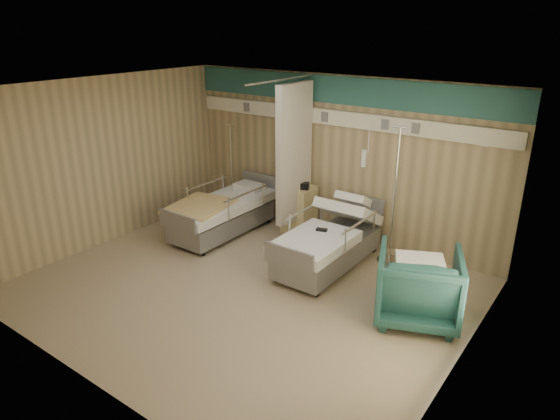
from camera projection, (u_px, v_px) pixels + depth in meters
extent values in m
cube|color=gray|center=(245.00, 288.00, 7.19)|extent=(6.00, 5.00, 0.00)
cube|color=tan|center=(336.00, 158.00, 8.58)|extent=(6.00, 0.04, 2.80)
cube|color=tan|center=(75.00, 267.00, 4.81)|extent=(6.00, 0.04, 2.80)
cube|color=tan|center=(105.00, 162.00, 8.34)|extent=(0.04, 5.00, 2.80)
cube|color=tan|center=(469.00, 255.00, 5.04)|extent=(0.04, 5.00, 2.80)
cube|color=silver|center=(239.00, 91.00, 6.19)|extent=(6.00, 5.00, 0.04)
cube|color=#29605F|center=(338.00, 90.00, 8.15)|extent=(6.00, 0.04, 0.45)
cube|color=silver|center=(336.00, 118.00, 8.29)|extent=(5.88, 0.08, 0.25)
cylinder|color=silver|center=(282.00, 80.00, 7.69)|extent=(0.03, 1.80, 0.03)
cube|color=beige|center=(294.00, 154.00, 8.40)|extent=(0.12, 0.90, 2.35)
cube|color=#DAC888|center=(299.00, 209.00, 9.00)|extent=(0.50, 0.48, 0.85)
imported|color=#1C4745|center=(418.00, 286.00, 6.31)|extent=(1.33, 1.35, 0.95)
cube|color=white|center=(422.00, 249.00, 6.14)|extent=(0.76, 0.73, 0.07)
cylinder|color=silver|center=(389.00, 260.00, 7.99)|extent=(0.39, 0.39, 0.03)
cylinder|color=silver|center=(394.00, 198.00, 7.61)|extent=(0.03, 0.03, 2.17)
cylinder|color=silver|center=(401.00, 127.00, 7.22)|extent=(0.26, 0.03, 0.03)
cylinder|color=silver|center=(233.00, 211.00, 10.06)|extent=(0.32, 0.32, 0.03)
cylinder|color=silver|center=(231.00, 170.00, 9.75)|extent=(0.03, 0.03, 1.76)
cylinder|color=silver|center=(230.00, 125.00, 9.44)|extent=(0.21, 0.03, 0.03)
cube|color=black|center=(322.00, 230.00, 7.56)|extent=(0.18, 0.12, 0.04)
cube|color=#DAB36F|center=(200.00, 206.00, 8.52)|extent=(1.09, 1.27, 0.04)
cube|color=black|center=(303.00, 186.00, 8.72)|extent=(0.25, 0.21, 0.12)
cylinder|color=white|center=(295.00, 183.00, 8.84)|extent=(0.09, 0.09, 0.13)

